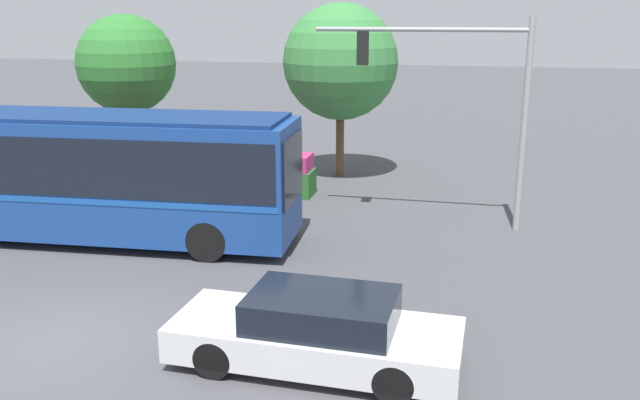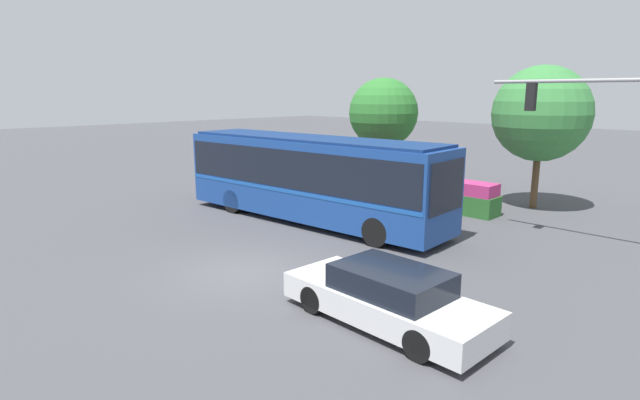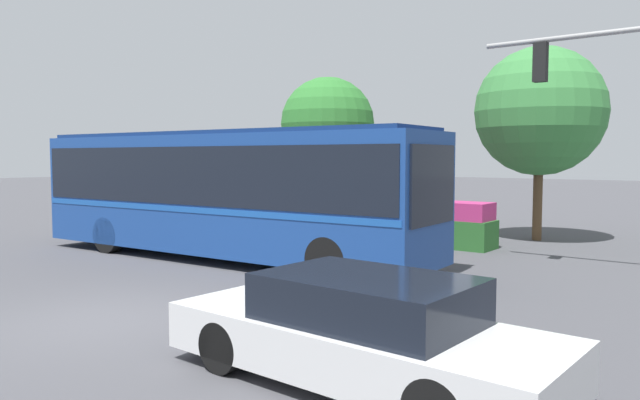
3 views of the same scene
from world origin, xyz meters
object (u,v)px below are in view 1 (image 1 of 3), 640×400
at_px(sedan_foreground, 317,332).
at_px(street_tree_centre, 341,62).
at_px(city_bus, 72,168).
at_px(traffic_light_pole, 468,88).
at_px(street_tree_left, 126,64).

bearing_deg(sedan_foreground, street_tree_centre, -78.44).
relative_size(sedan_foreground, street_tree_centre, 0.80).
bearing_deg(city_bus, sedan_foreground, -37.29).
bearing_deg(traffic_light_pole, street_tree_left, -20.33).
distance_m(traffic_light_pole, street_tree_centre, 6.90).
height_order(city_bus, street_tree_left, street_tree_left).
xyz_separation_m(sedan_foreground, traffic_light_pole, (2.13, 8.49, 3.23)).
bearing_deg(city_bus, street_tree_left, 104.56).
bearing_deg(city_bus, street_tree_centre, 54.37).
relative_size(sedan_foreground, traffic_light_pole, 0.85).
bearing_deg(street_tree_left, city_bus, -71.90).
distance_m(city_bus, street_tree_left, 8.60).
bearing_deg(street_tree_left, sedan_foreground, -51.76).
bearing_deg(street_tree_centre, sedan_foreground, -80.21).
bearing_deg(street_tree_centre, traffic_light_pole, -49.33).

